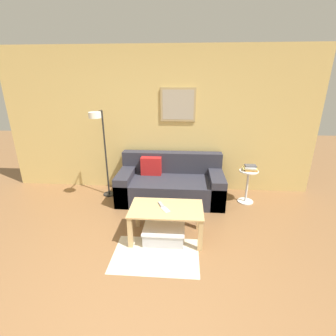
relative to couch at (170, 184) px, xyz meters
name	(u,v)px	position (x,y,z in m)	size (l,w,h in m)	color
ground_plane	(122,325)	(-0.26, -2.44, -0.27)	(16.00, 16.00, 0.00)	brown
wall_back	(158,122)	(-0.26, 0.46, 1.01)	(5.60, 0.09, 2.55)	#D6B76B
area_rug	(156,255)	(-0.08, -1.54, -0.26)	(1.03, 0.69, 0.01)	beige
couch	(170,184)	(0.00, 0.00, 0.00)	(1.79, 0.87, 0.77)	#2D2D38
coffee_table	(166,214)	(0.02, -1.16, 0.09)	(0.94, 0.54, 0.44)	tan
storage_bin	(164,232)	(-0.01, -1.20, -0.17)	(0.53, 0.45, 0.19)	#B2B2B7
floor_lamp	(100,138)	(-1.14, -0.16, 0.83)	(0.21, 0.53, 1.54)	black
side_table	(247,183)	(1.31, -0.06, 0.08)	(0.31, 0.31, 0.58)	white
book_stack	(250,168)	(1.33, -0.05, 0.35)	(0.24, 0.19, 0.09)	#D18438
remote_control	(161,205)	(-0.05, -1.10, 0.19)	(0.04, 0.15, 0.02)	#99999E
cell_phone	(165,209)	(0.01, -1.21, 0.18)	(0.07, 0.14, 0.01)	silver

